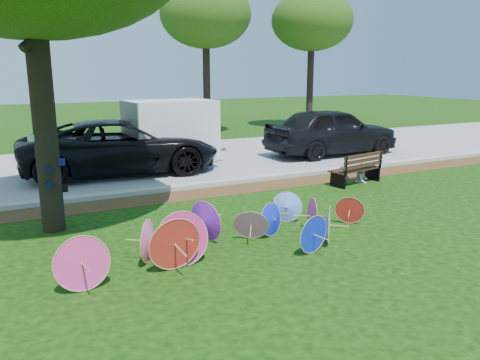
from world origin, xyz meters
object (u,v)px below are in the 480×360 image
object	(u,v)px
parasol_pile	(228,230)
park_bench	(355,168)
person_right	(363,164)
person_left	(344,167)
cargo_trailer	(171,130)
dark_pickup	(332,131)
black_van	(121,147)

from	to	relation	value
parasol_pile	park_bench	bearing A→B (deg)	29.60
park_bench	person_right	distance (m)	0.37
parasol_pile	person_left	size ratio (longest dim) A/B	6.14
cargo_trailer	parasol_pile	bearing A→B (deg)	-105.23
person_left	person_right	world-z (taller)	person_right
dark_pickup	cargo_trailer	xyz separation A→B (m)	(-6.30, 0.26, 0.36)
cargo_trailer	park_bench	size ratio (longest dim) A/B	1.61
parasol_pile	person_right	xyz separation A→B (m)	(5.74, 3.11, 0.16)
park_bench	person_left	distance (m)	0.36
parasol_pile	person_right	size ratio (longest dim) A/B	5.73
black_van	park_bench	world-z (taller)	black_van
park_bench	person_right	world-z (taller)	person_right
black_van	person_left	distance (m)	6.79
cargo_trailer	person_left	distance (m)	5.74
park_bench	person_right	bearing A→B (deg)	-3.27
cargo_trailer	person_right	world-z (taller)	cargo_trailer
person_right	parasol_pile	bearing A→B (deg)	-172.06
cargo_trailer	person_left	bearing A→B (deg)	-55.24
dark_pickup	person_left	world-z (taller)	dark_pickup
dark_pickup	person_right	xyz separation A→B (m)	(-2.01, -4.16, -0.36)
parasol_pile	person_right	world-z (taller)	person_right
black_van	park_bench	bearing A→B (deg)	-123.68
person_right	black_van	bearing A→B (deg)	123.84
parasol_pile	cargo_trailer	distance (m)	7.72
parasol_pile	dark_pickup	world-z (taller)	dark_pickup
person_right	dark_pickup	bearing A→B (deg)	43.65
cargo_trailer	person_right	xyz separation A→B (m)	(4.28, -4.42, -0.72)
cargo_trailer	dark_pickup	bearing A→B (deg)	-6.68
cargo_trailer	person_left	xyz separation A→B (m)	(3.58, -4.42, -0.75)
park_bench	parasol_pile	bearing A→B (deg)	-161.80
person_left	parasol_pile	bearing A→B (deg)	-148.69
person_left	cargo_trailer	bearing A→B (deg)	128.64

